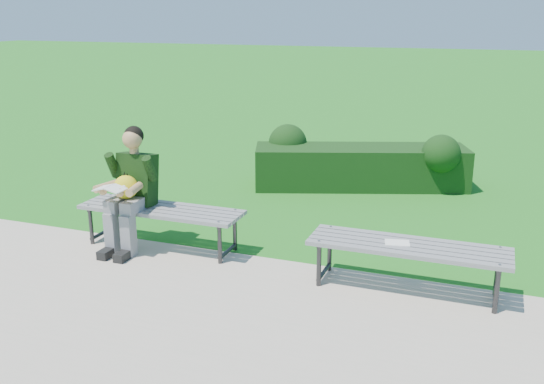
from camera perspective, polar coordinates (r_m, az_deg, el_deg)
name	(u,v)px	position (r m, az deg, el deg)	size (l,w,h in m)	color
ground	(300,264)	(6.27, 2.64, -6.81)	(80.00, 80.00, 0.00)	#326F16
walkway	(230,348)	(4.81, -3.98, -14.48)	(30.00, 3.50, 0.02)	#A79C8B
hedge	(359,163)	(9.00, 8.20, 2.71)	(3.15, 1.73, 0.86)	#184012
bench_left	(161,213)	(6.62, -10.40, -1.91)	(1.80, 0.50, 0.46)	gray
bench_right	(408,250)	(5.65, 12.68, -5.35)	(1.80, 0.50, 0.46)	gray
seated_boy	(130,185)	(6.62, -13.19, 0.60)	(0.56, 0.76, 1.31)	gray
paper_sheet	(397,243)	(5.64, 11.71, -4.69)	(0.25, 0.20, 0.01)	white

